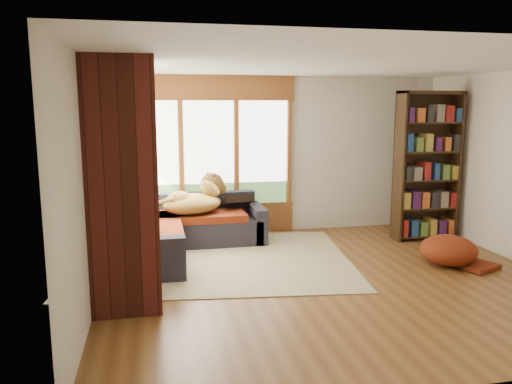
{
  "coord_description": "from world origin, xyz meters",
  "views": [
    {
      "loc": [
        -2.09,
        -5.6,
        2.12
      ],
      "look_at": [
        -0.73,
        0.99,
        0.95
      ],
      "focal_mm": 35.0,
      "sensor_mm": 36.0,
      "label": 1
    }
  ],
  "objects": [
    {
      "name": "floor",
      "position": [
        0.0,
        0.0,
        0.0
      ],
      "size": [
        5.5,
        5.5,
        0.0
      ],
      "primitive_type": "plane",
      "color": "brown",
      "rests_on": "ground"
    },
    {
      "name": "ceiling",
      "position": [
        0.0,
        0.0,
        2.6
      ],
      "size": [
        5.5,
        5.5,
        0.0
      ],
      "primitive_type": "plane",
      "color": "white"
    },
    {
      "name": "wall_back",
      "position": [
        0.0,
        2.5,
        1.3
      ],
      "size": [
        5.5,
        0.04,
        2.6
      ],
      "primitive_type": "cube",
      "color": "silver",
      "rests_on": "ground"
    },
    {
      "name": "wall_front",
      "position": [
        0.0,
        -2.5,
        1.3
      ],
      "size": [
        5.5,
        0.04,
        2.6
      ],
      "primitive_type": "cube",
      "color": "silver",
      "rests_on": "ground"
    },
    {
      "name": "wall_left",
      "position": [
        -2.75,
        0.0,
        1.3
      ],
      "size": [
        0.04,
        5.0,
        2.6
      ],
      "primitive_type": "cube",
      "color": "silver",
      "rests_on": "ground"
    },
    {
      "name": "windows_back",
      "position": [
        -1.2,
        2.47,
        1.35
      ],
      "size": [
        2.82,
        0.1,
        1.9
      ],
      "color": "brown",
      "rests_on": "wall_back"
    },
    {
      "name": "windows_left",
      "position": [
        -2.72,
        1.2,
        1.35
      ],
      "size": [
        0.1,
        2.62,
        1.9
      ],
      "color": "brown",
      "rests_on": "wall_left"
    },
    {
      "name": "roller_blind",
      "position": [
        -2.69,
        2.03,
        1.75
      ],
      "size": [
        0.03,
        0.72,
        0.9
      ],
      "primitive_type": "cube",
      "color": "#70945A",
      "rests_on": "wall_left"
    },
    {
      "name": "brick_chimney",
      "position": [
        -2.4,
        -0.35,
        1.3
      ],
      "size": [
        0.7,
        0.7,
        2.6
      ],
      "primitive_type": "cube",
      "color": "#471914",
      "rests_on": "ground"
    },
    {
      "name": "sectional_sofa",
      "position": [
        -1.95,
        1.7,
        0.3
      ],
      "size": [
        2.2,
        2.2,
        0.8
      ],
      "rotation": [
        0.0,
        0.0,
        0.07
      ],
      "color": "black",
      "rests_on": "ground"
    },
    {
      "name": "area_rug",
      "position": [
        -1.31,
        1.03,
        0.01
      ],
      "size": [
        4.0,
        3.24,
        0.01
      ],
      "primitive_type": "cube",
      "rotation": [
        0.0,
        0.0,
        -0.12
      ],
      "color": "beige",
      "rests_on": "ground"
    },
    {
      "name": "bookshelf",
      "position": [
        2.14,
        1.51,
        1.17
      ],
      "size": [
        1.0,
        0.33,
        2.34
      ],
      "color": "#342011",
      "rests_on": "ground"
    },
    {
      "name": "pouf",
      "position": [
        1.75,
        0.2,
        0.22
      ],
      "size": [
        0.9,
        0.9,
        0.4
      ],
      "primitive_type": "ellipsoid",
      "rotation": [
        0.0,
        0.0,
        0.24
      ],
      "color": "maroon",
      "rests_on": "area_rug"
    },
    {
      "name": "dog_tan",
      "position": [
        -1.47,
        1.85,
        0.8
      ],
      "size": [
        1.07,
        0.83,
        0.53
      ],
      "rotation": [
        0.0,
        0.0,
        0.29
      ],
      "color": "olive",
      "rests_on": "sectional_sofa"
    },
    {
      "name": "dog_brindle",
      "position": [
        -2.37,
        1.32,
        0.73
      ],
      "size": [
        0.69,
        0.81,
        0.4
      ],
      "rotation": [
        0.0,
        0.0,
        2.0
      ],
      "color": "#372619",
      "rests_on": "sectional_sofa"
    },
    {
      "name": "throw_pillows",
      "position": [
        -1.86,
        1.75,
        0.77
      ],
      "size": [
        1.98,
        1.68,
        0.45
      ],
      "color": "black",
      "rests_on": "sectional_sofa"
    }
  ]
}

